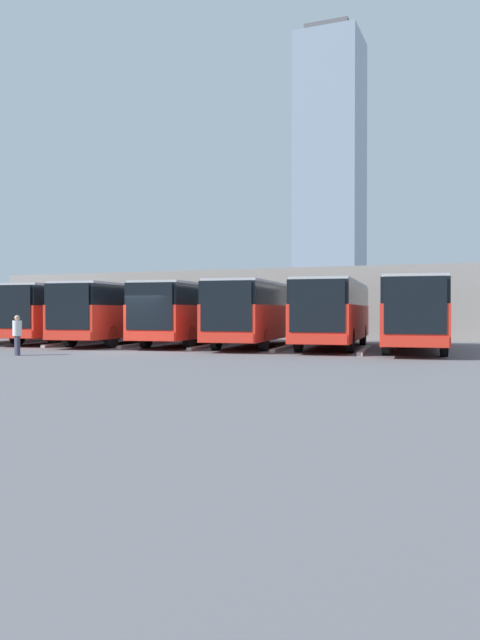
% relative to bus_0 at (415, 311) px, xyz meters
% --- Properties ---
extents(ground_plane, '(600.00, 600.00, 0.00)m').
position_rel_bus_0_xyz_m(ground_plane, '(11.60, 5.49, -1.79)').
color(ground_plane, '#5B5B60').
extents(bus_0, '(3.78, 11.42, 3.21)m').
position_rel_bus_0_xyz_m(bus_0, '(0.00, 0.00, 0.00)').
color(bus_0, red).
rests_on(bus_0, ground_plane).
extents(curb_divider_0, '(0.89, 5.78, 0.15)m').
position_rel_bus_0_xyz_m(curb_divider_0, '(1.93, 1.66, -1.72)').
color(curb_divider_0, '#9E9E99').
rests_on(curb_divider_0, ground_plane).
extents(bus_1, '(3.78, 11.42, 3.21)m').
position_rel_bus_0_xyz_m(bus_1, '(3.87, -0.58, 0.00)').
color(bus_1, red).
rests_on(bus_1, ground_plane).
extents(curb_divider_1, '(0.89, 5.78, 0.15)m').
position_rel_bus_0_xyz_m(curb_divider_1, '(5.80, 1.08, -1.72)').
color(curb_divider_1, '#9E9E99').
rests_on(curb_divider_1, ground_plane).
extents(bus_2, '(3.78, 11.42, 3.21)m').
position_rel_bus_0_xyz_m(bus_2, '(7.73, -0.35, 0.00)').
color(bus_2, red).
rests_on(bus_2, ground_plane).
extents(curb_divider_2, '(0.89, 5.78, 0.15)m').
position_rel_bus_0_xyz_m(curb_divider_2, '(9.67, 1.31, -1.72)').
color(curb_divider_2, '#9E9E99').
rests_on(curb_divider_2, ground_plane).
extents(bus_3, '(3.78, 11.42, 3.21)m').
position_rel_bus_0_xyz_m(bus_3, '(11.60, -0.64, 0.00)').
color(bus_3, red).
rests_on(bus_3, ground_plane).
extents(curb_divider_3, '(0.89, 5.78, 0.15)m').
position_rel_bus_0_xyz_m(curb_divider_3, '(13.53, 1.01, -1.72)').
color(curb_divider_3, '#9E9E99').
rests_on(curb_divider_3, ground_plane).
extents(bus_4, '(3.78, 11.42, 3.21)m').
position_rel_bus_0_xyz_m(bus_4, '(15.46, 0.13, 0.00)').
color(bus_4, red).
rests_on(bus_4, ground_plane).
extents(curb_divider_4, '(0.89, 5.78, 0.15)m').
position_rel_bus_0_xyz_m(curb_divider_4, '(17.40, 1.79, -1.72)').
color(curb_divider_4, '#9E9E99').
rests_on(curb_divider_4, ground_plane).
extents(bus_5, '(3.78, 11.42, 3.21)m').
position_rel_bus_0_xyz_m(bus_5, '(19.33, -0.51, 0.00)').
color(bus_5, red).
rests_on(bus_5, ground_plane).
extents(curb_divider_5, '(0.89, 5.78, 0.15)m').
position_rel_bus_0_xyz_m(curb_divider_5, '(21.26, 1.15, -1.72)').
color(curb_divider_5, '#9E9E99').
rests_on(curb_divider_5, ground_plane).
extents(bus_6, '(3.78, 11.42, 3.21)m').
position_rel_bus_0_xyz_m(bus_6, '(23.20, 0.18, 0.00)').
color(bus_6, red).
rests_on(bus_6, ground_plane).
extents(pedestrian, '(0.50, 0.50, 1.63)m').
position_rel_bus_0_xyz_m(pedestrian, '(14.63, 9.14, -0.91)').
color(pedestrian, '#38384C').
rests_on(pedestrian, ground_plane).
extents(station_building, '(41.41, 11.15, 4.65)m').
position_rel_bus_0_xyz_m(station_building, '(11.60, -13.99, 0.57)').
color(station_building, gray).
rests_on(station_building, ground_plane).
extents(office_tower, '(17.04, 17.04, 79.60)m').
position_rel_bus_0_xyz_m(office_tower, '(38.39, -140.41, 37.41)').
color(office_tower, '#7F8EA3').
rests_on(office_tower, ground_plane).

